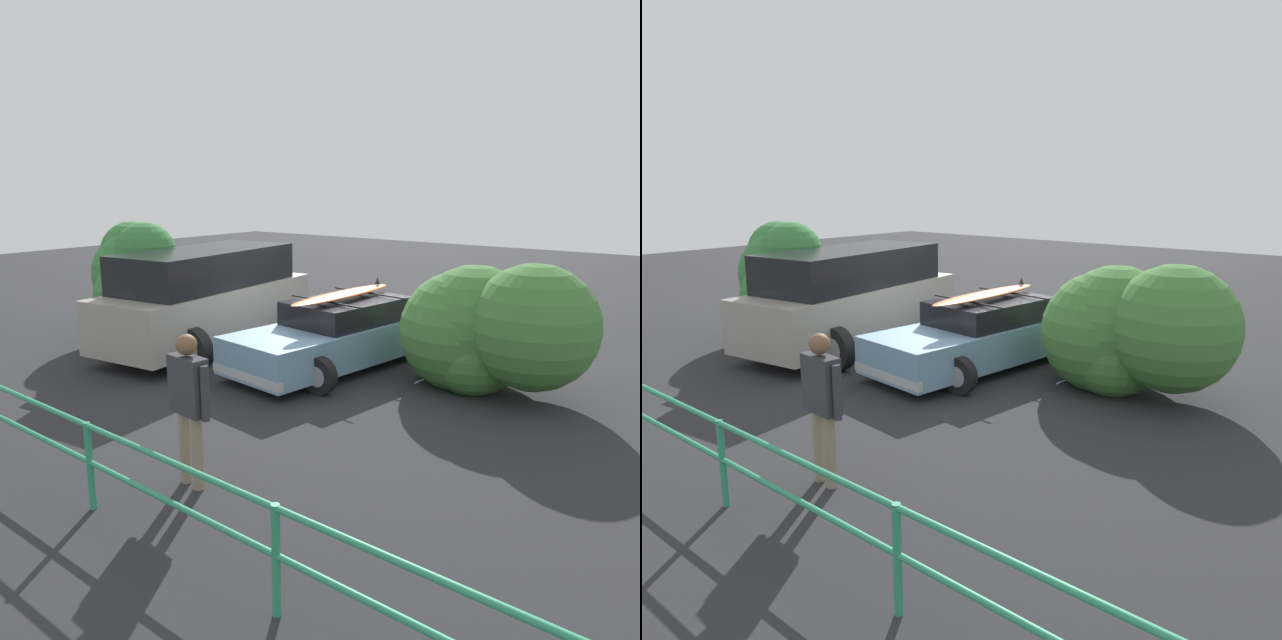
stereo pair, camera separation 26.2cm
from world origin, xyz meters
The scene contains 7 objects.
ground_plane centered at (0.00, 0.00, -0.01)m, with size 44.00×44.00×0.02m, color #28282B.
sedan_car centered at (-0.63, -0.08, 0.59)m, with size 2.55×4.58×1.48m.
suv_car centered at (2.27, 0.44, 1.00)m, with size 2.91×5.09×1.96m.
person_bystander centered at (-1.99, 4.63, 1.02)m, with size 0.66×0.24×1.70m.
railing_fence centered at (-1.57, 5.59, 0.65)m, with size 10.21×0.35×0.93m.
bush_near_left centered at (-3.19, -0.36, 0.93)m, with size 3.14×2.12×2.19m.
bush_near_right centered at (3.91, 0.80, 1.22)m, with size 2.29×2.03×2.55m.
Camera 1 is at (-6.90, 8.78, 3.25)m, focal length 35.00 mm.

